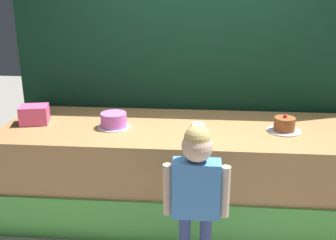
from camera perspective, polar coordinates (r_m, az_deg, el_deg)
stage_platform at (r=3.71m, az=4.04°, el=-7.11°), size 3.41×1.06×0.83m
curtain_backdrop at (r=4.01m, az=4.53°, el=10.05°), size 3.61×0.08×2.85m
child_figure at (r=2.75m, az=3.97°, el=-8.86°), size 0.45×0.21×1.16m
pink_box at (r=3.81m, az=-18.15°, el=0.72°), size 0.28×0.24×0.16m
donut at (r=3.54m, az=4.19°, el=-0.74°), size 0.13×0.13×0.04m
cake_left at (r=3.55m, az=-7.58°, el=-0.08°), size 0.28×0.28×0.13m
cake_center at (r=3.57m, az=15.92°, el=-0.71°), size 0.29×0.29×0.15m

